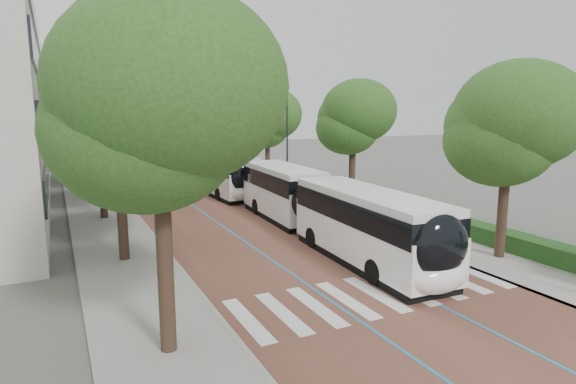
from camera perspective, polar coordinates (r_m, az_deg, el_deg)
name	(u,v)px	position (r m, az deg, el deg)	size (l,w,h in m)	color
ground	(388,305)	(17.35, 11.77, -13.01)	(160.00, 160.00, 0.00)	#51544C
road	(158,170)	(53.89, -15.13, 2.50)	(11.00, 140.00, 0.02)	brown
sidewalk_left	(83,174)	(53.01, -23.12, 1.97)	(4.00, 140.00, 0.12)	gray
sidewalk_right	(224,166)	(55.75, -7.55, 3.05)	(4.00, 140.00, 0.12)	gray
kerb_left	(103,173)	(53.14, -21.07, 2.12)	(0.20, 140.00, 0.14)	gray
kerb_right	(208,167)	(55.19, -9.42, 2.93)	(0.20, 140.00, 0.14)	gray
zebra_crossing	(375,294)	(18.19, 10.32, -11.77)	(10.55, 3.60, 0.01)	silver
lane_line_left	(143,171)	(53.61, -16.81, 2.39)	(0.12, 126.00, 0.01)	teal
lane_line_right	(173,169)	(54.20, -13.48, 2.62)	(0.12, 126.00, 0.01)	teal
hedge	(562,256)	(23.62, 29.71, -6.57)	(1.20, 14.00, 0.80)	#163E15
streetlight_far	(285,132)	(38.35, -0.34, 7.15)	(1.82, 0.20, 8.00)	#2A2A2C
lamp_post_left	(157,170)	(21.05, -15.26, 2.55)	(0.14, 0.14, 8.00)	#2A2A2C
trees_left	(88,112)	(38.92, -22.64, 8.74)	(6.44, 60.83, 9.50)	black
trees_right	(300,120)	(38.36, 1.44, 8.47)	(5.64, 47.33, 8.16)	black
lead_bus	(326,210)	(24.31, 4.57, -2.13)	(3.34, 18.49, 3.20)	black
bus_queued_0	(218,173)	(38.54, -8.32, 2.29)	(3.13, 12.51, 3.20)	white
bus_queued_1	(181,157)	(51.22, -12.61, 4.05)	(2.99, 12.48, 3.20)	white
bus_queued_2	(154,148)	(64.15, -15.65, 5.07)	(2.90, 12.47, 3.20)	white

